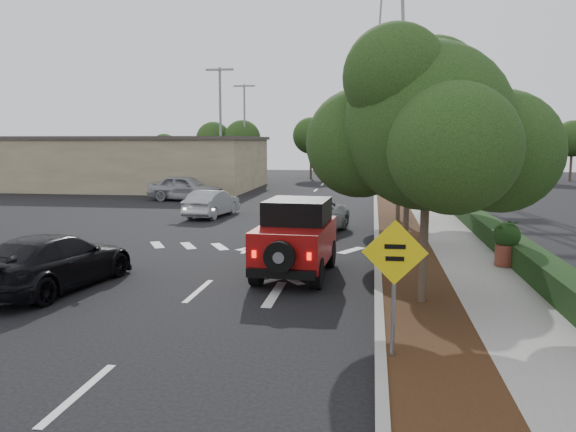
% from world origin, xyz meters
% --- Properties ---
extents(ground, '(120.00, 120.00, 0.00)m').
position_xyz_m(ground, '(0.00, 0.00, 0.00)').
color(ground, black).
rests_on(ground, ground).
extents(curb, '(0.20, 70.00, 0.15)m').
position_xyz_m(curb, '(4.60, 12.00, 0.07)').
color(curb, '#9E9B93').
rests_on(curb, ground).
extents(planting_strip, '(1.80, 70.00, 0.12)m').
position_xyz_m(planting_strip, '(5.60, 12.00, 0.06)').
color(planting_strip, black).
rests_on(planting_strip, ground).
extents(sidewalk, '(2.00, 70.00, 0.12)m').
position_xyz_m(sidewalk, '(7.50, 12.00, 0.06)').
color(sidewalk, gray).
rests_on(sidewalk, ground).
extents(hedge, '(0.80, 70.00, 0.80)m').
position_xyz_m(hedge, '(8.90, 12.00, 0.40)').
color(hedge, black).
rests_on(hedge, ground).
extents(commercial_building, '(22.00, 12.00, 4.00)m').
position_xyz_m(commercial_building, '(-16.00, 30.00, 2.00)').
color(commercial_building, '#83785A').
rests_on(commercial_building, ground).
extents(transmission_tower, '(7.00, 4.00, 28.00)m').
position_xyz_m(transmission_tower, '(6.00, 48.00, 0.00)').
color(transmission_tower, slate).
rests_on(transmission_tower, ground).
extents(street_tree_near, '(3.80, 3.80, 5.92)m').
position_xyz_m(street_tree_near, '(5.60, -0.50, 0.00)').
color(street_tree_near, black).
rests_on(street_tree_near, ground).
extents(street_tree_mid, '(3.20, 3.20, 5.32)m').
position_xyz_m(street_tree_mid, '(5.60, 6.50, 0.00)').
color(street_tree_mid, black).
rests_on(street_tree_mid, ground).
extents(street_tree_far, '(3.40, 3.40, 5.62)m').
position_xyz_m(street_tree_far, '(5.60, 13.00, 0.00)').
color(street_tree_far, black).
rests_on(street_tree_far, ground).
extents(light_pole_a, '(2.00, 0.22, 9.00)m').
position_xyz_m(light_pole_a, '(-6.50, 26.00, 0.00)').
color(light_pole_a, slate).
rests_on(light_pole_a, ground).
extents(light_pole_b, '(2.00, 0.22, 9.00)m').
position_xyz_m(light_pole_b, '(-7.50, 38.00, 0.00)').
color(light_pole_b, slate).
rests_on(light_pole_b, ground).
extents(red_jeep, '(2.09, 4.33, 2.18)m').
position_xyz_m(red_jeep, '(2.27, 2.25, 1.10)').
color(red_jeep, black).
rests_on(red_jeep, ground).
extents(silver_suv_ahead, '(3.61, 5.55, 1.42)m').
position_xyz_m(silver_suv_ahead, '(1.72, 9.21, 0.71)').
color(silver_suv_ahead, '#9FA2A6').
rests_on(silver_suv_ahead, ground).
extents(black_suv_oncoming, '(2.74, 5.26, 1.46)m').
position_xyz_m(black_suv_oncoming, '(-3.80, -0.32, 0.73)').
color(black_suv_oncoming, black).
rests_on(black_suv_oncoming, ground).
extents(silver_sedan_oncoming, '(1.99, 4.29, 1.36)m').
position_xyz_m(silver_sedan_oncoming, '(-3.68, 13.92, 0.68)').
color(silver_sedan_oncoming, '#94979B').
rests_on(silver_sedan_oncoming, ground).
extents(parked_suv, '(5.10, 2.64, 1.66)m').
position_xyz_m(parked_suv, '(-7.52, 21.07, 0.83)').
color(parked_suv, '#94959B').
rests_on(parked_suv, ground).
extents(speed_hump_sign, '(1.13, 0.10, 2.40)m').
position_xyz_m(speed_hump_sign, '(4.80, -4.02, 1.66)').
color(speed_hump_sign, slate).
rests_on(speed_hump_sign, ground).
extents(terracotta_planter, '(0.79, 0.79, 1.38)m').
position_xyz_m(terracotta_planter, '(8.40, 3.71, 0.93)').
color(terracotta_planter, brown).
rests_on(terracotta_planter, ground).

